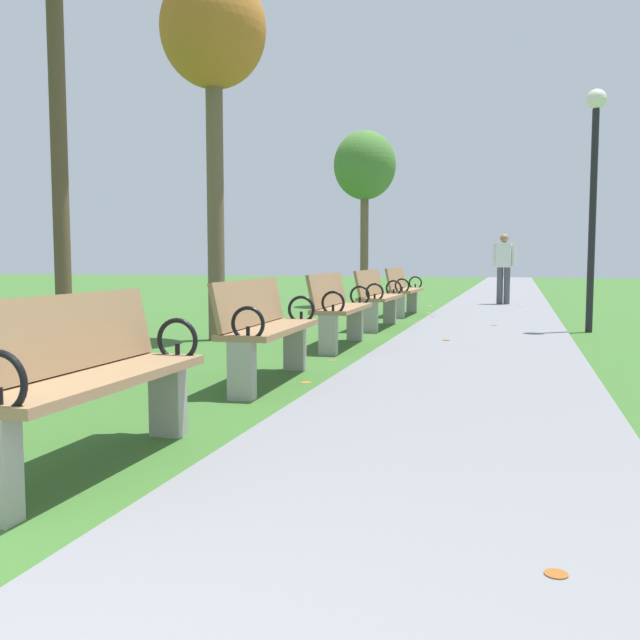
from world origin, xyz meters
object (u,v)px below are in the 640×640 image
(tree_3, at_px, (213,39))
(lamp_post, at_px, (594,173))
(park_bench_5, at_px, (378,297))
(park_bench_3, at_px, (265,328))
(tree_4, at_px, (365,168))
(park_bench_6, at_px, (403,290))
(park_bench_4, at_px, (338,307))
(pedestrian_walking, at_px, (504,265))
(park_bench_2, at_px, (87,376))

(tree_3, height_order, lamp_post, tree_3)
(tree_3, bearing_deg, park_bench_5, 51.68)
(park_bench_5, xyz_separation_m, tree_3, (-1.73, -2.19, 3.39))
(park_bench_3, height_order, tree_4, tree_4)
(tree_3, distance_m, tree_4, 7.06)
(park_bench_6, bearing_deg, tree_4, 118.63)
(park_bench_4, bearing_deg, pedestrian_walking, 78.28)
(park_bench_4, height_order, lamp_post, lamp_post)
(park_bench_2, distance_m, park_bench_5, 7.68)
(park_bench_6, xyz_separation_m, tree_4, (-1.25, 2.29, 2.61))
(park_bench_3, relative_size, tree_4, 0.41)
(park_bench_3, bearing_deg, tree_3, 121.19)
(park_bench_3, xyz_separation_m, pedestrian_walking, (1.77, 11.13, 0.44))
(park_bench_3, distance_m, park_bench_6, 7.58)
(park_bench_2, xyz_separation_m, pedestrian_walking, (1.77, 13.75, 0.44))
(tree_4, xyz_separation_m, lamp_post, (4.36, -4.65, -0.78))
(park_bench_4, bearing_deg, park_bench_5, 90.00)
(tree_4, xyz_separation_m, pedestrian_walking, (3.02, 1.27, -2.16))
(park_bench_2, height_order, tree_3, tree_3)
(tree_4, distance_m, lamp_post, 6.42)
(park_bench_2, bearing_deg, park_bench_5, 90.00)
(park_bench_3, xyz_separation_m, park_bench_4, (-0.00, 2.58, 0.00))
(park_bench_3, height_order, park_bench_4, same)
(park_bench_4, relative_size, park_bench_5, 1.00)
(tree_4, bearing_deg, park_bench_3, -82.79)
(park_bench_4, height_order, tree_4, tree_4)
(park_bench_6, bearing_deg, park_bench_4, -90.00)
(park_bench_3, relative_size, lamp_post, 0.46)
(park_bench_3, xyz_separation_m, park_bench_5, (-0.00, 5.06, 0.00))
(park_bench_5, bearing_deg, pedestrian_walking, 73.71)
(park_bench_6, bearing_deg, pedestrian_walking, 63.47)
(park_bench_4, xyz_separation_m, lamp_post, (3.11, 2.64, 1.82))
(park_bench_2, xyz_separation_m, park_bench_5, (0.00, 7.68, 0.00))
(tree_3, distance_m, pedestrian_walking, 9.45)
(tree_3, bearing_deg, park_bench_3, -58.81)
(park_bench_2, distance_m, tree_3, 6.68)
(tree_3, bearing_deg, park_bench_6, 69.80)
(park_bench_2, relative_size, park_bench_5, 1.00)
(park_bench_6, relative_size, pedestrian_walking, 0.99)
(park_bench_2, relative_size, lamp_post, 0.46)
(park_bench_6, relative_size, tree_3, 0.34)
(park_bench_5, distance_m, tree_4, 5.61)
(park_bench_2, relative_size, pedestrian_walking, 0.99)
(park_bench_6, height_order, tree_3, tree_3)
(park_bench_2, bearing_deg, lamp_post, 68.35)
(park_bench_3, distance_m, pedestrian_walking, 11.28)
(park_bench_6, height_order, pedestrian_walking, pedestrian_walking)
(park_bench_3, distance_m, park_bench_4, 2.58)
(park_bench_3, bearing_deg, park_bench_4, 90.00)
(park_bench_2, bearing_deg, park_bench_6, 90.00)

